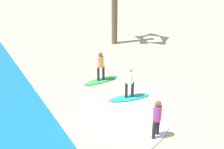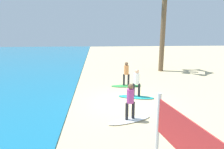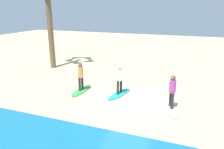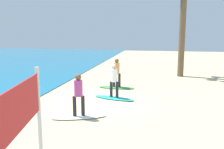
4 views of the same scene
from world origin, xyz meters
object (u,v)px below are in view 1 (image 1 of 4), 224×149
surfboard_white (155,137)px  surfer_green (101,64)px  surfboard_teal (129,98)px  surfer_teal (130,80)px  surfboard_green (101,80)px  surfer_white (157,116)px

surfboard_white → surfer_green: surfer_green is taller
surfboard_white → surfboard_teal: same height
surfer_teal → surfboard_green: (2.30, 0.28, -0.99)m
surfer_white → surfer_green: size_ratio=1.00×
surfboard_green → surfer_green: bearing=98.3°
surfboard_teal → surfer_teal: (-0.00, 0.00, 0.99)m
surfboard_teal → surfer_green: bearing=-67.8°
surfboard_white → surfer_green: bearing=-116.5°
surfboard_white → surfer_white: (0.00, -0.00, 0.99)m
surfer_white → surfboard_green: bearing=-6.0°
surfer_white → surfboard_teal: surfer_white is taller
surfer_teal → surfer_green: (2.30, 0.28, 0.00)m
surfer_white → surfer_teal: same height
surfboard_white → surfboard_green: size_ratio=1.00×
surfboard_teal → surfer_teal: 0.99m
surfer_teal → surfer_green: size_ratio=1.00×
surfboard_teal → surfer_green: 2.52m
surfer_teal → surfer_green: same height
surfboard_teal → surfboard_green: 2.32m
surfboard_white → surfer_green: (5.24, -0.55, 0.99)m
surfboard_white → surfboard_teal: size_ratio=1.00×
surfboard_white → surfboard_green: (5.24, -0.55, 0.00)m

